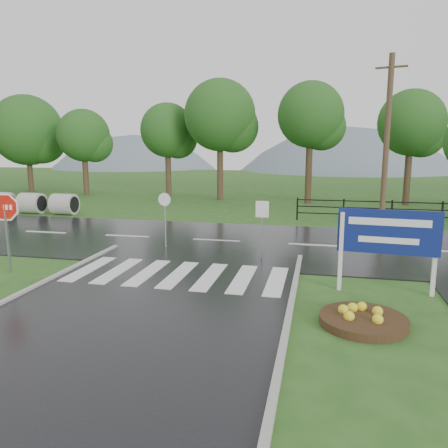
# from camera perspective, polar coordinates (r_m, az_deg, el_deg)

# --- Properties ---
(ground) EXTENTS (120.00, 120.00, 0.00)m
(ground) POSITION_cam_1_polar(r_m,az_deg,el_deg) (9.27, -16.12, -15.55)
(ground) COLOR #29561C
(ground) RESTS_ON ground
(main_road) EXTENTS (90.00, 8.00, 0.04)m
(main_road) POSITION_cam_1_polar(r_m,az_deg,el_deg) (18.20, -1.02, -2.28)
(main_road) COLOR black
(main_road) RESTS_ON ground
(crosswalk) EXTENTS (6.50, 2.80, 0.02)m
(crosswalk) POSITION_cam_1_polar(r_m,az_deg,el_deg) (13.53, -5.98, -6.56)
(crosswalk) COLOR silver
(crosswalk) RESTS_ON ground
(fence_west) EXTENTS (9.58, 0.08, 1.20)m
(fence_west) POSITION_cam_1_polar(r_m,az_deg,el_deg) (23.77, 21.07, 1.79)
(fence_west) COLOR black
(fence_west) RESTS_ON ground
(hills) EXTENTS (102.00, 48.00, 48.00)m
(hills) POSITION_cam_1_polar(r_m,az_deg,el_deg) (74.86, 11.56, -4.95)
(hills) COLOR slate
(hills) RESTS_ON ground
(treeline) EXTENTS (83.20, 5.20, 10.00)m
(treeline) POSITION_cam_1_polar(r_m,az_deg,el_deg) (31.67, 6.67, 3.08)
(treeline) COLOR #1D4E18
(treeline) RESTS_ON ground
(culvert_pipes) EXTENTS (9.70, 1.20, 1.20)m
(culvert_pipes) POSITION_cam_1_polar(r_m,az_deg,el_deg) (29.16, -27.14, 2.56)
(culvert_pipes) COLOR #9E9B93
(culvert_pipes) RESTS_ON ground
(stop_sign) EXTENTS (1.18, 0.19, 2.68)m
(stop_sign) POSITION_cam_1_polar(r_m,az_deg,el_deg) (15.04, -26.65, 1.17)
(stop_sign) COLOR #939399
(stop_sign) RESTS_ON ground
(estate_billboard) EXTENTS (2.61, 0.29, 2.29)m
(estate_billboard) POSITION_cam_1_polar(r_m,az_deg,el_deg) (12.41, 20.66, -1.52)
(estate_billboard) COLOR silver
(estate_billboard) RESTS_ON ground
(flower_bed) EXTENTS (1.95, 1.95, 0.39)m
(flower_bed) POSITION_cam_1_polar(r_m,az_deg,el_deg) (10.46, 17.73, -11.69)
(flower_bed) COLOR #332111
(flower_bed) RESTS_ON ground
(reg_sign_small) EXTENTS (0.46, 0.07, 2.08)m
(reg_sign_small) POSITION_cam_1_polar(r_m,az_deg,el_deg) (15.06, 5.00, 0.75)
(reg_sign_small) COLOR #939399
(reg_sign_small) RESTS_ON ground
(reg_sign_round) EXTENTS (0.50, 0.07, 2.16)m
(reg_sign_round) POSITION_cam_1_polar(r_m,az_deg,el_deg) (16.92, -7.73, 1.40)
(reg_sign_round) COLOR #939399
(reg_sign_round) RESTS_ON ground
(utility_pole_east) EXTENTS (1.43, 0.47, 8.21)m
(utility_pole_east) POSITION_cam_1_polar(r_m,az_deg,el_deg) (22.97, 20.48, 10.20)
(utility_pole_east) COLOR #473523
(utility_pole_east) RESTS_ON ground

